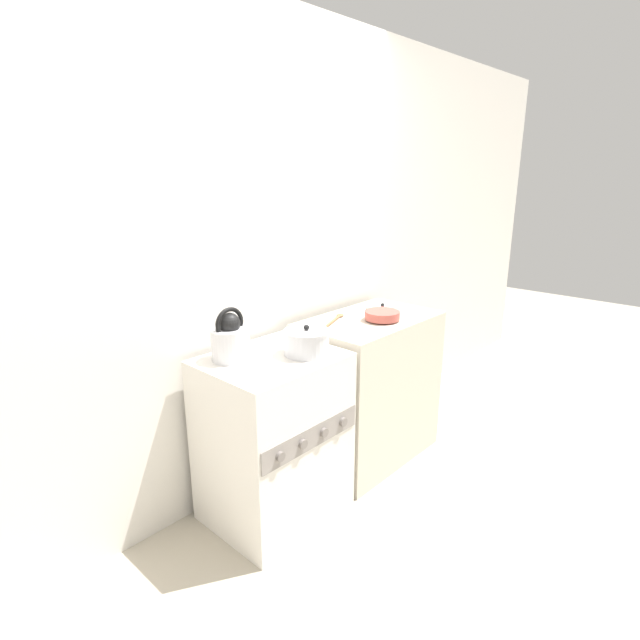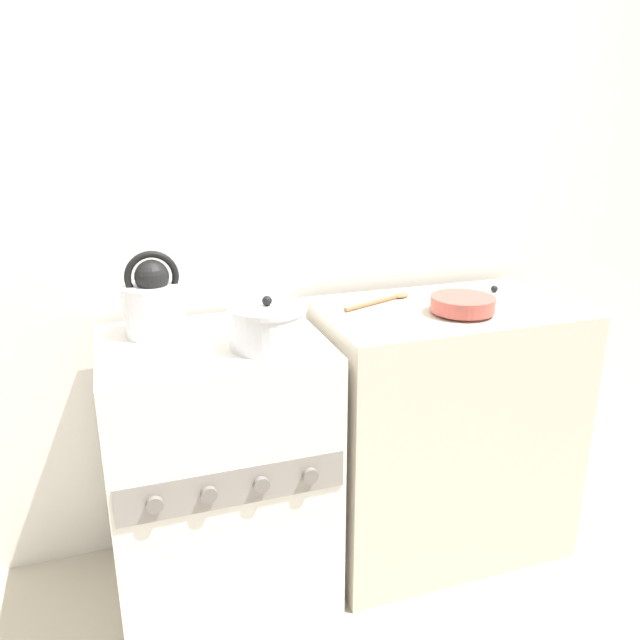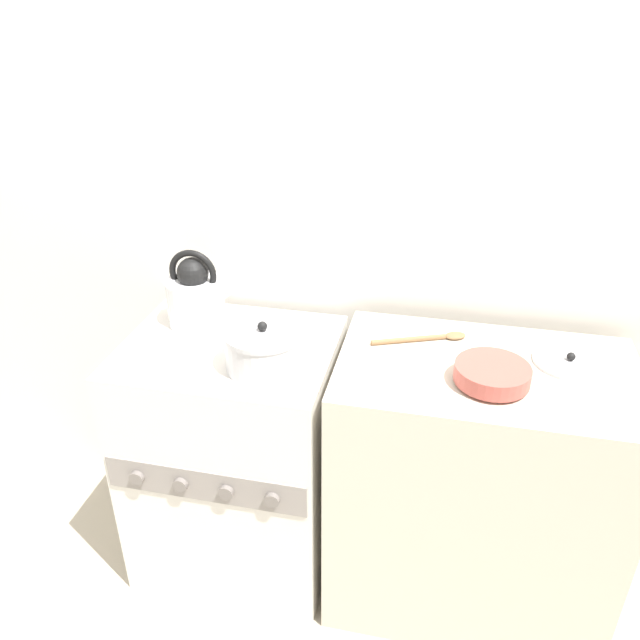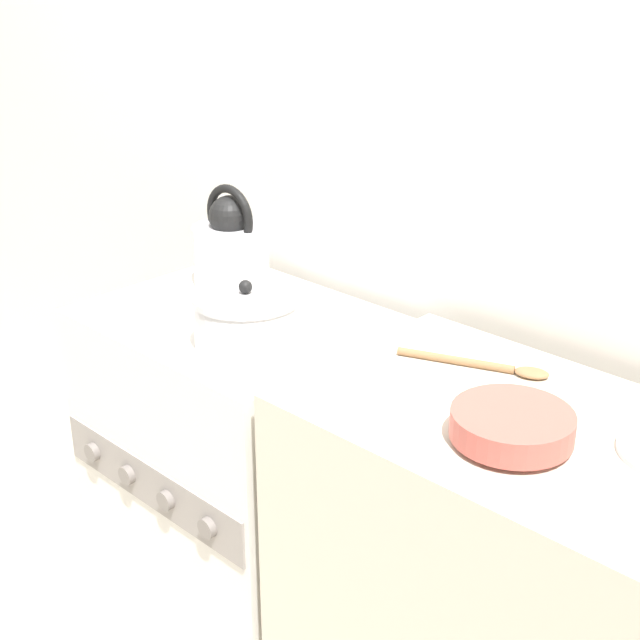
% 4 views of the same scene
% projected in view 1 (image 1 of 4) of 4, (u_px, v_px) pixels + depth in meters
% --- Properties ---
extents(ground_plane, '(12.00, 12.00, 0.00)m').
position_uv_depth(ground_plane, '(312.00, 534.00, 2.42)').
color(ground_plane, '#B2A893').
extents(wall_back, '(7.00, 0.06, 2.50)m').
position_uv_depth(wall_back, '(223.00, 265.00, 2.46)').
color(wall_back, silver).
rests_on(wall_back, ground_plane).
extents(stove, '(0.64, 0.55, 0.85)m').
position_uv_depth(stove, '(274.00, 437.00, 2.47)').
color(stove, silver).
rests_on(stove, ground_plane).
extents(counter, '(0.83, 0.51, 0.88)m').
position_uv_depth(counter, '(368.00, 388.00, 3.01)').
color(counter, beige).
rests_on(counter, ground_plane).
extents(kettle, '(0.22, 0.18, 0.25)m').
position_uv_depth(kettle, '(231.00, 339.00, 2.30)').
color(kettle, silver).
rests_on(kettle, stove).
extents(cooking_pot, '(0.22, 0.22, 0.15)m').
position_uv_depth(cooking_pot, '(307.00, 342.00, 2.38)').
color(cooking_pot, silver).
rests_on(cooking_pot, stove).
extents(enamel_bowl, '(0.20, 0.20, 0.06)m').
position_uv_depth(enamel_bowl, '(382.00, 315.00, 2.82)').
color(enamel_bowl, '#B75147').
rests_on(enamel_bowl, counter).
extents(loose_pot_lid, '(0.20, 0.20, 0.03)m').
position_uv_depth(loose_pot_lid, '(382.00, 308.00, 3.08)').
color(loose_pot_lid, silver).
rests_on(loose_pot_lid, counter).
extents(wooden_spoon, '(0.28, 0.14, 0.02)m').
position_uv_depth(wooden_spoon, '(335.00, 319.00, 2.83)').
color(wooden_spoon, olive).
rests_on(wooden_spoon, counter).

